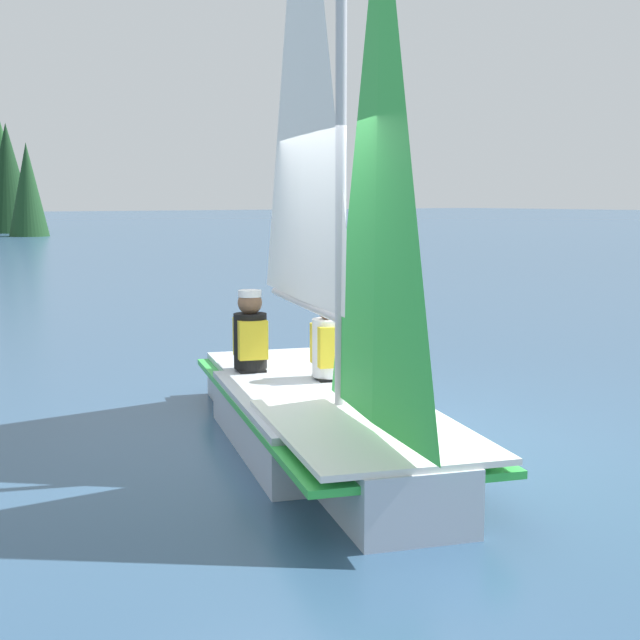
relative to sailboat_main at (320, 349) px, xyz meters
The scene contains 4 objects.
ground_plane 0.79m from the sailboat_main, 160.69° to the left, with size 260.00×260.00×0.00m, color #2D4C6B.
sailboat_main is the anchor object (origin of this frame).
sailor_helm 0.63m from the sailboat_main, 43.20° to the right, with size 0.41×0.38×1.16m.
sailor_crew 1.17m from the sailboat_main, ahead, with size 0.41×0.38×1.16m.
Camera 1 is at (-5.69, 4.03, 1.98)m, focal length 50.00 mm.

